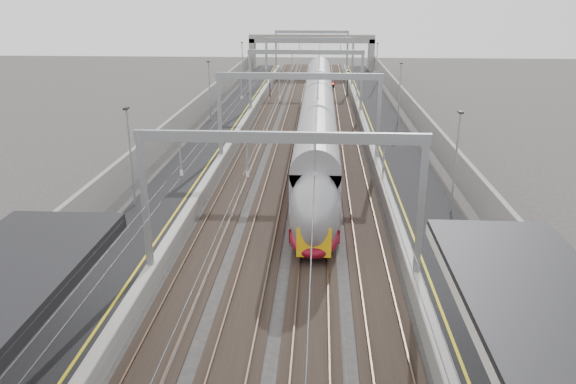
# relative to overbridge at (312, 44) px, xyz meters

# --- Properties ---
(platform_left) EXTENTS (4.00, 120.00, 1.00)m
(platform_left) POSITION_rel_overbridge_xyz_m (-8.00, -55.00, -4.81)
(platform_left) COLOR black
(platform_left) RESTS_ON ground
(platform_right) EXTENTS (4.00, 120.00, 1.00)m
(platform_right) POSITION_rel_overbridge_xyz_m (8.00, -55.00, -4.81)
(platform_right) COLOR black
(platform_right) RESTS_ON ground
(tracks) EXTENTS (11.40, 140.00, 0.20)m
(tracks) POSITION_rel_overbridge_xyz_m (0.00, -55.00, -5.26)
(tracks) COLOR black
(tracks) RESTS_ON ground
(overhead_line) EXTENTS (13.00, 140.00, 6.60)m
(overhead_line) POSITION_rel_overbridge_xyz_m (0.00, -48.38, 0.83)
(overhead_line) COLOR gray
(overhead_line) RESTS_ON platform_left
(overbridge) EXTENTS (22.00, 2.20, 6.90)m
(overbridge) POSITION_rel_overbridge_xyz_m (0.00, 0.00, 0.00)
(overbridge) COLOR gray
(overbridge) RESTS_ON ground
(wall_left) EXTENTS (0.30, 120.00, 3.20)m
(wall_left) POSITION_rel_overbridge_xyz_m (-11.20, -55.00, -3.71)
(wall_left) COLOR gray
(wall_left) RESTS_ON ground
(wall_right) EXTENTS (0.30, 120.00, 3.20)m
(wall_right) POSITION_rel_overbridge_xyz_m (11.20, -55.00, -3.71)
(wall_right) COLOR gray
(wall_right) RESTS_ON ground
(train) EXTENTS (2.82, 51.39, 4.46)m
(train) POSITION_rel_overbridge_xyz_m (1.50, -51.90, -3.13)
(train) COLOR maroon
(train) RESTS_ON ground
(bench) EXTENTS (0.73, 1.87, 0.94)m
(bench) POSITION_rel_overbridge_xyz_m (8.70, -86.17, -3.74)
(bench) COLOR black
(bench) RESTS_ON platform_right
(signal_green) EXTENTS (0.32, 0.32, 3.48)m
(signal_green) POSITION_rel_overbridge_xyz_m (-5.20, -25.13, -2.89)
(signal_green) COLOR black
(signal_green) RESTS_ON ground
(signal_red_near) EXTENTS (0.32, 0.32, 3.48)m
(signal_red_near) POSITION_rel_overbridge_xyz_m (3.20, -33.27, -2.89)
(signal_red_near) COLOR black
(signal_red_near) RESTS_ON ground
(signal_red_far) EXTENTS (0.32, 0.32, 3.48)m
(signal_red_far) POSITION_rel_overbridge_xyz_m (5.40, -23.25, -2.89)
(signal_red_far) COLOR black
(signal_red_far) RESTS_ON ground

